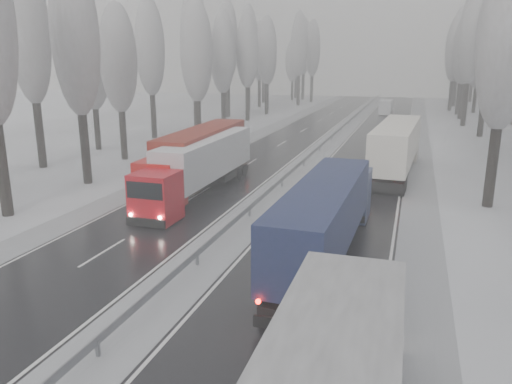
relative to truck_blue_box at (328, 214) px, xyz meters
The scene contains 48 objects.
carriageway_right 15.64m from the truck_blue_box, 91.91° to the left, with size 7.50×200.00×0.03m, color black.
carriageway_left 19.12m from the truck_blue_box, 125.49° to the left, with size 7.50×200.00×0.03m, color black.
median_slush 16.66m from the truck_blue_box, 110.47° to the left, with size 3.00×200.00×0.04m, color #A9ABB1.
shoulder_right 16.25m from the truck_blue_box, 73.99° to the left, with size 2.40×200.00×0.04m, color #A9ABB1.
shoulder_left 22.34m from the truck_blue_box, 135.94° to the left, with size 2.40×200.00×0.04m, color #A9ABB1.
median_guardrail 16.57m from the truck_blue_box, 110.48° to the left, with size 0.12×200.00×0.76m.
tree_18 17.36m from the truck_blue_box, 55.00° to the left, with size 3.60×3.60×16.58m.
tree_22 33.95m from the truck_blue_box, 70.07° to the left, with size 3.60×3.60×15.86m.
tree_24 39.92m from the truck_blue_box, 71.60° to the left, with size 3.60×3.60×20.49m.
tree_26 49.16m from the truck_blue_box, 75.83° to the left, with size 3.60×3.60×18.78m.
tree_28 59.26m from the truck_blue_box, 79.56° to the left, with size 3.60×3.60×19.62m.
tree_30 68.63m from the truck_blue_box, 80.87° to the left, with size 3.60×3.60×17.86m.
tree_31 73.71m from the truck_blue_box, 76.78° to the left, with size 3.60×3.60×18.58m.
tree_32 75.96m from the truck_blue_box, 81.72° to the left, with size 3.60×3.60×17.33m.
tree_33 80.19m from the truck_blue_box, 79.91° to the left, with size 3.60×3.60×14.33m.
tree_34 82.86m from the truck_blue_box, 83.05° to the left, with size 3.60×3.60×17.63m.
tree_35 88.38m from the truck_blue_box, 77.40° to the left, with size 3.60×3.60×18.25m.
tree_36 92.91m from the truck_blue_box, 82.99° to the left, with size 3.60×3.60×20.23m.
tree_37 97.68m from the truck_blue_box, 79.19° to the left, with size 3.60×3.60×16.37m.
tree_38 103.41m from the truck_blue_box, 82.77° to the left, with size 3.60×3.60×17.97m.
tree_39 107.64m from the truck_blue_box, 81.54° to the left, with size 3.60×3.60×16.19m.
tree_58 24.76m from the truck_blue_box, 154.39° to the left, with size 3.60×3.60×17.21m.
tree_59 33.21m from the truck_blue_box, 153.87° to the left, with size 3.60×3.60×18.41m.
tree_60 31.48m from the truck_blue_box, 140.12° to the left, with size 3.60×3.60×14.84m.
tree_61 38.22m from the truck_blue_box, 141.08° to the left, with size 3.60×3.60×13.95m.
tree_62 36.10m from the truck_blue_box, 124.04° to the left, with size 3.60×3.60×16.04m.
tree_63 44.00m from the truck_blue_box, 129.77° to the left, with size 3.60×3.60×16.88m.
tree_64 45.73m from the truck_blue_box, 122.19° to the left, with size 3.60×3.60×15.42m.
tree_65 50.47m from the truck_blue_box, 121.48° to the left, with size 3.60×3.60×19.48m.
tree_66 53.97m from the truck_blue_box, 116.59° to the left, with size 3.60×3.60×15.23m.
tree_67 58.30m from the truck_blue_box, 116.04° to the left, with size 3.60×3.60×17.09m.
tree_68 59.55m from the truck_blue_box, 112.27° to the left, with size 3.60×3.60×16.65m.
tree_69 65.35m from the truck_blue_box, 114.90° to the left, with size 3.60×3.60×19.35m.
tree_70 68.86m from the truck_blue_box, 108.87° to the left, with size 3.60×3.60×17.09m.
tree_71 74.41m from the truck_blue_box, 111.37° to the left, with size 3.60×3.60×19.61m.
tree_72 78.35m from the truck_blue_box, 108.46° to the left, with size 3.60×3.60×15.11m.
tree_73 83.18m from the truck_blue_box, 109.48° to the left, with size 3.60×3.60×17.22m.
tree_74 87.91m from the truck_blue_box, 103.81° to the left, with size 3.60×3.60×19.68m.
tree_75 94.19m from the truck_blue_box, 108.65° to the left, with size 3.60×3.60×18.60m.
tree_76 96.71m from the truck_blue_box, 101.88° to the left, with size 3.60×3.60×18.55m.
tree_77 101.64m from the truck_blue_box, 104.52° to the left, with size 3.60×3.60×14.32m.
tree_78 103.93m from the truck_blue_box, 103.03° to the left, with size 3.60×3.60×19.55m.
tree_79 108.31m from the truck_blue_box, 103.99° to the left, with size 3.60×3.60×17.07m.
truck_blue_box is the anchor object (origin of this frame).
truck_cream_box 20.60m from the truck_blue_box, 83.23° to the left, with size 3.78×17.66×4.50m.
box_truck_distant 70.72m from the truck_blue_box, 91.17° to the left, with size 2.14×6.83×2.54m.
truck_red_white 14.21m from the truck_blue_box, 139.07° to the left, with size 2.58×15.89×4.07m.
truck_red_red 16.88m from the truck_blue_box, 135.41° to the left, with size 3.34×16.95×4.32m.
Camera 1 is at (9.38, -8.31, 9.52)m, focal length 35.00 mm.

